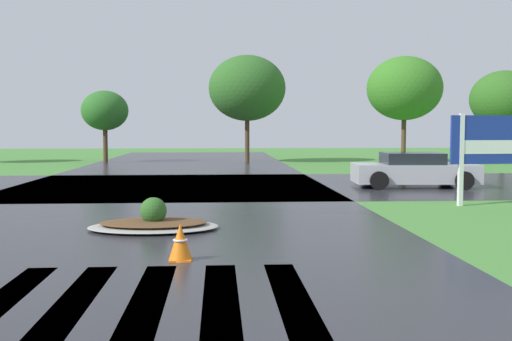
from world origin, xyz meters
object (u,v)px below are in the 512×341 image
object	(u,v)px
estate_billboard	(498,144)
traffic_cone	(180,243)
median_island	(154,223)
car_white_sedan	(414,171)

from	to	relation	value
estate_billboard	traffic_cone	size ratio (longest dim) A/B	4.56
median_island	traffic_cone	size ratio (longest dim) A/B	4.52
median_island	traffic_cone	distance (m)	3.09
car_white_sedan	traffic_cone	distance (m)	13.81
estate_billboard	median_island	world-z (taller)	estate_billboard
car_white_sedan	traffic_cone	world-z (taller)	car_white_sedan
car_white_sedan	median_island	bearing A→B (deg)	-131.13
median_island	estate_billboard	bearing A→B (deg)	20.88
median_island	car_white_sedan	xyz separation A→B (m)	(8.38, 8.51, 0.45)
estate_billboard	car_white_sedan	world-z (taller)	estate_billboard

